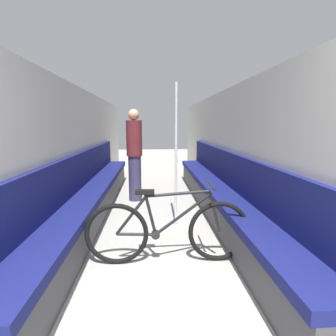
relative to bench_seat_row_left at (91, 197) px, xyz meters
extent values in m
cube|color=beige|center=(-0.25, 0.02, 0.70)|extent=(0.10, 10.35, 2.07)
cube|color=beige|center=(2.30, 0.02, 0.70)|extent=(0.10, 10.35, 2.07)
cube|color=#3D3D42|center=(0.03, 0.00, -0.14)|extent=(0.39, 5.82, 0.40)
cube|color=navy|center=(0.03, 0.00, 0.11)|extent=(0.45, 5.82, 0.10)
cube|color=navy|center=(-0.16, 0.00, 0.43)|extent=(0.07, 5.82, 0.54)
cube|color=#3D3D42|center=(2.03, 0.00, -0.14)|extent=(0.39, 5.82, 0.40)
cube|color=navy|center=(2.03, 0.00, 0.11)|extent=(0.45, 5.82, 0.10)
cube|color=navy|center=(2.22, 0.00, 0.43)|extent=(0.07, 5.82, 0.54)
torus|color=black|center=(0.59, -1.46, 0.00)|extent=(0.67, 0.05, 0.67)
torus|color=black|center=(1.68, -1.46, 0.00)|extent=(0.67, 0.05, 0.67)
cylinder|color=black|center=(0.79, -1.46, -0.01)|extent=(0.41, 0.03, 0.05)
cylinder|color=black|center=(0.74, -1.46, 0.19)|extent=(0.33, 0.03, 0.41)
cylinder|color=black|center=(0.94, -1.46, 0.21)|extent=(0.14, 0.03, 0.48)
cylinder|color=black|center=(1.29, -1.46, 0.20)|extent=(0.59, 0.03, 0.46)
cylinder|color=black|center=(1.23, -1.46, 0.42)|extent=(0.69, 0.03, 0.08)
cylinder|color=black|center=(1.63, -1.46, 0.21)|extent=(0.14, 0.03, 0.44)
cylinder|color=black|center=(1.00, -1.46, -0.02)|extent=(0.09, 0.06, 0.09)
cube|color=black|center=(0.89, -1.46, 0.45)|extent=(0.20, 0.07, 0.04)
cylinder|color=black|center=(1.57, -1.46, 0.52)|extent=(0.02, 0.46, 0.02)
cylinder|color=gray|center=(1.32, -0.35, -0.33)|extent=(0.08, 0.08, 0.01)
cylinder|color=silver|center=(1.32, -0.35, 0.69)|extent=(0.04, 0.04, 2.05)
cylinder|color=#332D4C|center=(0.64, 0.93, 0.10)|extent=(0.25, 0.25, 0.88)
cylinder|color=#5B1E23|center=(0.64, 0.93, 0.88)|extent=(0.30, 0.30, 0.67)
sphere|color=tan|center=(0.64, 0.93, 1.32)|extent=(0.21, 0.21, 0.21)
camera|label=1|loc=(0.96, -4.09, 1.14)|focal=28.00mm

